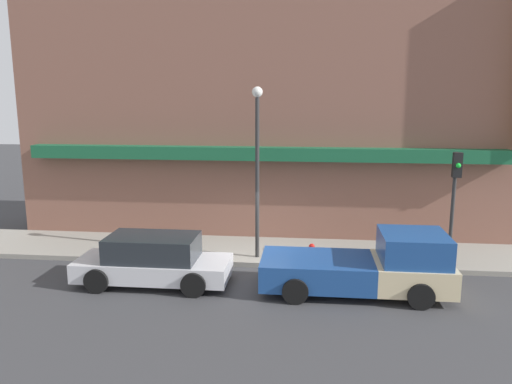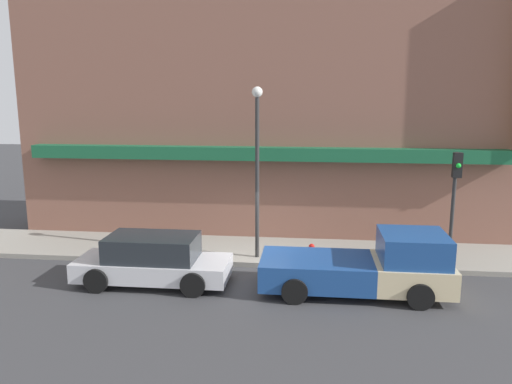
# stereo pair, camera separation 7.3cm
# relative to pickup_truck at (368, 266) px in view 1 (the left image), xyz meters

# --- Properties ---
(ground_plane) EXTENTS (80.00, 80.00, 0.00)m
(ground_plane) POSITION_rel_pickup_truck_xyz_m (-3.64, 1.78, -0.81)
(ground_plane) COLOR #38383A
(sidewalk) EXTENTS (36.00, 3.15, 0.17)m
(sidewalk) POSITION_rel_pickup_truck_xyz_m (-3.64, 3.36, -0.73)
(sidewalk) COLOR gray
(sidewalk) RESTS_ON ground
(building) EXTENTS (19.80, 3.80, 10.51)m
(building) POSITION_rel_pickup_truck_xyz_m (-3.62, 6.41, 4.22)
(building) COLOR brown
(building) RESTS_ON ground
(pickup_truck) EXTENTS (5.50, 2.31, 1.86)m
(pickup_truck) POSITION_rel_pickup_truck_xyz_m (0.00, 0.00, 0.00)
(pickup_truck) COLOR beige
(pickup_truck) RESTS_ON ground
(parked_car) EXTENTS (4.70, 1.99, 1.54)m
(parked_car) POSITION_rel_pickup_truck_xyz_m (-6.50, -0.00, -0.06)
(parked_car) COLOR silver
(parked_car) RESTS_ON ground
(fire_hydrant) EXTENTS (0.21, 0.21, 0.61)m
(fire_hydrant) POSITION_rel_pickup_truck_xyz_m (-1.64, 2.20, -0.34)
(fire_hydrant) COLOR red
(fire_hydrant) RESTS_ON sidewalk
(street_lamp) EXTENTS (0.36, 0.36, 5.86)m
(street_lamp) POSITION_rel_pickup_truck_xyz_m (-3.54, 2.44, 2.99)
(street_lamp) COLOR #2D2D2D
(street_lamp) RESTS_ON sidewalk
(traffic_light) EXTENTS (0.28, 0.42, 3.79)m
(traffic_light) POSITION_rel_pickup_truck_xyz_m (2.90, 2.19, 1.96)
(traffic_light) COLOR #2D2D2D
(traffic_light) RESTS_ON sidewalk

